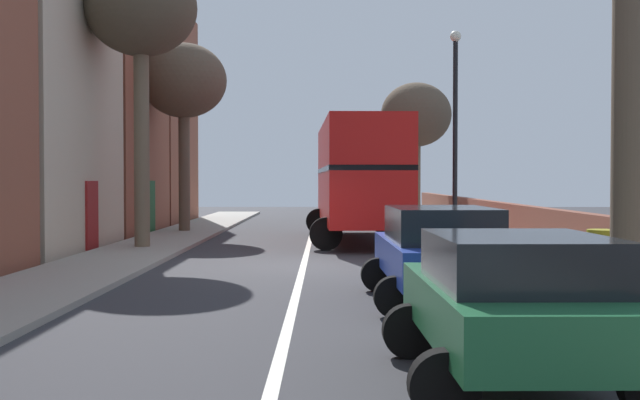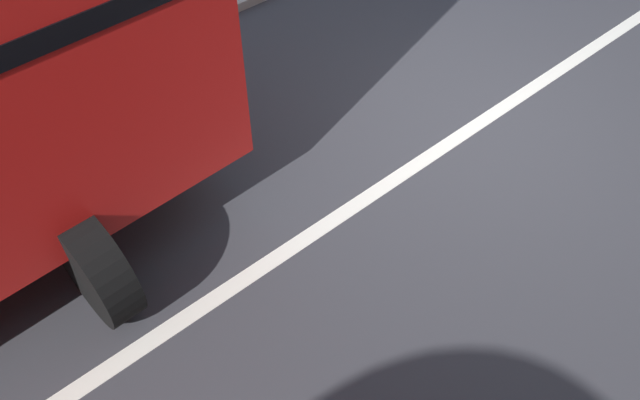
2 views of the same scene
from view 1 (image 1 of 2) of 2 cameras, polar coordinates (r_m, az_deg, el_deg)
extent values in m
plane|color=#333338|center=(19.43, -1.22, -4.82)|extent=(84.00, 84.00, 0.00)
cube|color=silver|center=(19.43, -1.22, -4.80)|extent=(0.16, 54.00, 0.01)
cube|color=#9E998E|center=(20.16, -15.32, -4.47)|extent=(2.60, 60.00, 0.12)
cube|color=#9E998E|center=(19.90, 13.08, -4.53)|extent=(2.60, 60.00, 0.12)
cube|color=beige|center=(25.12, -20.88, 7.11)|extent=(4.00, 7.68, 9.27)
cube|color=maroon|center=(24.36, -16.34, -1.12)|extent=(0.08, 1.10, 2.10)
cube|color=brown|center=(32.70, -15.76, 6.39)|extent=(4.00, 7.68, 9.93)
cube|color=#194C23|center=(32.10, -12.23, -0.48)|extent=(0.08, 1.10, 2.10)
cube|color=brown|center=(40.46, -12.60, 6.02)|extent=(4.00, 7.68, 10.71)
cube|color=#194C23|center=(39.94, -9.72, -0.09)|extent=(0.08, 1.10, 2.10)
cube|color=brown|center=(20.24, 17.38, -2.67)|extent=(0.36, 54.00, 1.38)
cube|color=red|center=(27.10, 2.84, 0.25)|extent=(2.91, 10.51, 1.70)
cube|color=black|center=(27.09, 2.84, 2.22)|extent=(2.93, 10.41, 0.16)
cube|color=red|center=(27.11, 2.84, 3.97)|extent=(2.91, 10.51, 1.50)
cube|color=black|center=(32.27, 2.09, 0.60)|extent=(2.20, 0.15, 1.19)
cylinder|color=black|center=(30.60, -0.10, -1.57)|extent=(1.01, 0.34, 1.00)
cylinder|color=black|center=(30.78, 4.67, -1.56)|extent=(1.01, 0.34, 1.00)
cylinder|color=black|center=(23.53, 0.43, -2.49)|extent=(1.01, 0.34, 1.00)
cylinder|color=black|center=(23.77, 6.62, -2.46)|extent=(1.01, 0.34, 1.00)
cube|color=#1E6038|center=(8.41, 13.98, -7.87)|extent=(1.89, 4.03, 0.58)
cube|color=black|center=(8.15, 14.36, -4.29)|extent=(1.72, 2.23, 0.51)
cylinder|color=black|center=(9.51, 6.52, -9.50)|extent=(0.64, 0.23, 0.64)
cylinder|color=black|center=(9.92, 17.43, -9.11)|extent=(0.64, 0.23, 0.64)
cylinder|color=black|center=(7.12, 9.06, -13.27)|extent=(0.64, 0.23, 0.64)
cube|color=#1E389E|center=(13.65, 8.66, -4.21)|extent=(1.92, 4.60, 0.60)
cube|color=black|center=(13.38, 8.83, -1.78)|extent=(1.72, 2.55, 0.59)
cylinder|color=black|center=(14.98, 4.23, -5.47)|extent=(0.65, 0.24, 0.64)
cylinder|color=black|center=(15.26, 11.20, -5.36)|extent=(0.65, 0.24, 0.64)
cylinder|color=black|center=(12.19, 5.45, -7.07)|extent=(0.65, 0.24, 0.64)
cylinder|color=black|center=(12.53, 13.95, -6.87)|extent=(0.65, 0.24, 0.64)
cube|color=slate|center=(39.25, 3.25, -0.42)|extent=(1.81, 4.10, 0.70)
cube|color=black|center=(39.04, 3.26, 0.45)|extent=(1.63, 2.27, 0.50)
cylinder|color=black|center=(40.52, 1.98, -1.08)|extent=(0.65, 0.24, 0.64)
cylinder|color=black|center=(40.56, 4.44, -1.08)|extent=(0.65, 0.24, 0.64)
cylinder|color=black|center=(38.01, 1.97, -1.25)|extent=(0.65, 0.24, 0.64)
cylinder|color=black|center=(38.05, 4.60, -1.25)|extent=(0.65, 0.24, 0.64)
cylinder|color=brown|center=(24.13, -12.91, 4.40)|extent=(0.46, 0.46, 6.51)
ellipsoid|color=#4C4233|center=(24.65, -12.96, 13.56)|extent=(3.36, 3.36, 2.91)
cylinder|color=brown|center=(11.83, 21.88, 9.00)|extent=(0.55, 0.55, 7.16)
cylinder|color=brown|center=(31.39, -9.90, 2.60)|extent=(0.44, 0.44, 5.27)
ellipsoid|color=brown|center=(31.63, -9.93, 8.61)|extent=(3.39, 3.39, 2.95)
cylinder|color=brown|center=(39.01, 7.02, 1.86)|extent=(0.46, 0.46, 4.55)
ellipsoid|color=brown|center=(39.15, 7.04, 6.21)|extent=(3.49, 3.49, 3.17)
cylinder|color=black|center=(22.92, 9.85, 3.93)|extent=(0.14, 0.14, 6.00)
sphere|color=silver|center=(23.27, 9.88, 11.71)|extent=(0.32, 0.32, 0.32)
cylinder|color=black|center=(14.24, 19.98, -4.58)|extent=(0.52, 0.52, 1.06)
cylinder|color=olive|center=(14.19, 20.00, -2.25)|extent=(0.55, 0.55, 0.10)
camera|label=2|loc=(24.41, -7.71, 7.25)|focal=35.25mm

